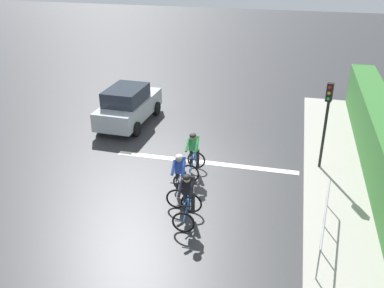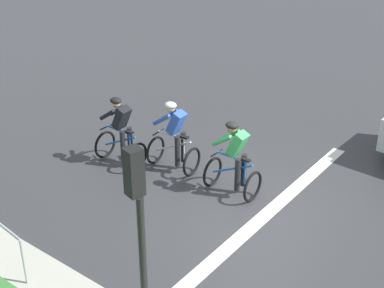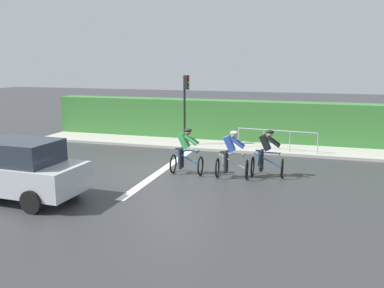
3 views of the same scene
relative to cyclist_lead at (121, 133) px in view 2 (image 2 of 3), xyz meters
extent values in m
plane|color=#333335|center=(0.27, -3.43, -0.80)|extent=(80.00, 80.00, 0.00)
cube|color=silver|center=(0.27, -3.77, -0.79)|extent=(7.00, 0.30, 0.01)
torus|color=black|center=(0.00, 0.55, -0.46)|extent=(0.68, 0.07, 0.68)
torus|color=black|center=(0.00, -0.47, -0.46)|extent=(0.68, 0.07, 0.68)
cylinder|color=#1E59B2|center=(0.00, 0.04, -0.21)|extent=(0.05, 0.99, 0.51)
cylinder|color=#1E59B2|center=(0.00, -0.27, -0.18)|extent=(0.04, 0.04, 0.55)
cylinder|color=#1E59B2|center=(0.00, 0.09, 0.07)|extent=(0.05, 0.71, 0.04)
cube|color=black|center=(0.00, -0.27, 0.11)|extent=(0.10, 0.22, 0.04)
cylinder|color=black|center=(0.00, 0.45, 0.04)|extent=(0.42, 0.04, 0.03)
cube|color=black|center=(0.00, -0.06, 0.41)|extent=(0.30, 0.41, 0.57)
sphere|color=tan|center=(0.00, 0.09, 0.72)|extent=(0.20, 0.20, 0.20)
ellipsoid|color=black|center=(0.00, 0.09, 0.79)|extent=(0.24, 0.28, 0.14)
cylinder|color=black|center=(-0.12, -0.17, -0.23)|extent=(0.12, 0.12, 0.74)
cylinder|color=black|center=(0.12, -0.16, -0.23)|extent=(0.12, 0.12, 0.74)
cylinder|color=black|center=(-0.16, 0.22, 0.47)|extent=(0.09, 0.48, 0.37)
cylinder|color=black|center=(0.16, 0.22, 0.47)|extent=(0.09, 0.48, 0.37)
torus|color=black|center=(0.51, -0.59, -0.46)|extent=(0.68, 0.10, 0.68)
torus|color=black|center=(0.57, -1.61, -0.46)|extent=(0.68, 0.10, 0.68)
cylinder|color=silver|center=(0.54, -1.10, -0.21)|extent=(0.11, 0.99, 0.51)
cylinder|color=silver|center=(0.56, -1.41, -0.18)|extent=(0.04, 0.04, 0.55)
cylinder|color=silver|center=(0.54, -1.05, 0.07)|extent=(0.09, 0.72, 0.04)
cube|color=black|center=(0.56, -1.41, 0.11)|extent=(0.11, 0.23, 0.04)
cylinder|color=black|center=(0.52, -0.70, 0.04)|extent=(0.42, 0.06, 0.03)
cube|color=#2D51B7|center=(0.55, -1.21, 0.41)|extent=(0.32, 0.43, 0.57)
sphere|color=tan|center=(0.54, -1.05, 0.72)|extent=(0.20, 0.20, 0.20)
ellipsoid|color=silver|center=(0.54, -1.05, 0.79)|extent=(0.26, 0.29, 0.14)
cylinder|color=black|center=(0.44, -1.32, -0.23)|extent=(0.12, 0.12, 0.74)
cylinder|color=black|center=(0.68, -1.30, -0.23)|extent=(0.12, 0.12, 0.74)
cylinder|color=#2D51B7|center=(0.37, -0.93, 0.47)|extent=(0.12, 0.48, 0.37)
cylinder|color=#2D51B7|center=(0.69, -0.91, 0.47)|extent=(0.12, 0.48, 0.37)
torus|color=black|center=(0.49, -2.25, -0.46)|extent=(0.68, 0.06, 0.68)
torus|color=black|center=(0.50, -3.27, -0.46)|extent=(0.68, 0.06, 0.68)
cylinder|color=#1E59B2|center=(0.50, -2.76, -0.21)|extent=(0.05, 0.99, 0.51)
cylinder|color=#1E59B2|center=(0.50, -3.06, -0.18)|extent=(0.04, 0.04, 0.55)
cylinder|color=#1E59B2|center=(0.50, -2.70, 0.07)|extent=(0.05, 0.71, 0.04)
cube|color=black|center=(0.50, -3.06, 0.11)|extent=(0.10, 0.22, 0.04)
cylinder|color=black|center=(0.49, -2.35, 0.04)|extent=(0.42, 0.03, 0.03)
cube|color=green|center=(0.50, -2.86, 0.41)|extent=(0.30, 0.41, 0.57)
sphere|color=#9E7051|center=(0.50, -2.70, 0.72)|extent=(0.20, 0.20, 0.20)
ellipsoid|color=black|center=(0.50, -2.70, 0.79)|extent=(0.24, 0.28, 0.14)
cylinder|color=black|center=(0.38, -2.96, -0.23)|extent=(0.12, 0.12, 0.74)
cylinder|color=black|center=(0.62, -2.96, -0.23)|extent=(0.12, 0.12, 0.74)
cylinder|color=green|center=(0.33, -2.57, 0.47)|extent=(0.09, 0.48, 0.37)
cylinder|color=green|center=(0.65, -2.57, 0.47)|extent=(0.09, 0.48, 0.37)
cylinder|color=black|center=(-3.93, -4.25, 0.55)|extent=(0.10, 0.10, 2.70)
cube|color=black|center=(-3.90, -4.15, 2.22)|extent=(0.24, 0.24, 0.64)
sphere|color=red|center=(-3.87, -4.04, 2.42)|extent=(0.11, 0.11, 0.11)
sphere|color=orange|center=(-3.87, -4.04, 2.22)|extent=(0.11, 0.11, 0.11)
sphere|color=green|center=(-3.87, -4.04, 2.02)|extent=(0.11, 0.11, 0.11)
cylinder|color=#999EA3|center=(-4.07, -1.72, -0.30)|extent=(0.04, 0.04, 1.00)
camera|label=1|loc=(-2.60, 10.21, 6.89)|focal=39.80mm
camera|label=2|loc=(-8.08, -8.22, 5.57)|focal=51.79mm
camera|label=3|loc=(13.97, 1.50, 3.18)|focal=38.21mm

